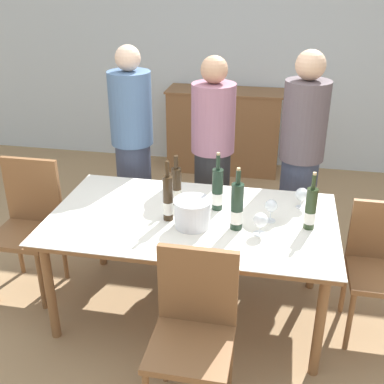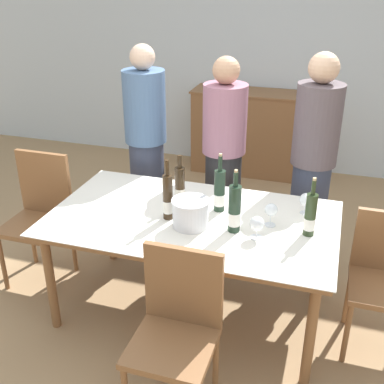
{
  "view_description": "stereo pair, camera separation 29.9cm",
  "coord_description": "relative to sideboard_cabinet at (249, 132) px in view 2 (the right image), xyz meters",
  "views": [
    {
      "loc": [
        0.52,
        -2.65,
        2.2
      ],
      "look_at": [
        0.0,
        0.0,
        0.92
      ],
      "focal_mm": 45.0,
      "sensor_mm": 36.0,
      "label": 1
    },
    {
      "loc": [
        0.81,
        -2.58,
        2.2
      ],
      "look_at": [
        0.0,
        0.0,
        0.92
      ],
      "focal_mm": 45.0,
      "sensor_mm": 36.0,
      "label": 2
    }
  ],
  "objects": [
    {
      "name": "wine_bottle_3",
      "position": [
        0.43,
        -2.67,
        0.41
      ],
      "size": [
        0.08,
        0.08,
        0.4
      ],
      "color": "#1E3323",
      "rests_on": "dining_table"
    },
    {
      "name": "wine_bottle_4",
      "position": [
        0.28,
        -2.44,
        0.4
      ],
      "size": [
        0.07,
        0.07,
        0.4
      ],
      "color": "#1E3323",
      "rests_on": "dining_table"
    },
    {
      "name": "back_wall",
      "position": [
        0.14,
        0.29,
        0.93
      ],
      "size": [
        8.0,
        0.1,
        2.8
      ],
      "color": "silver",
      "rests_on": "ground_plane"
    },
    {
      "name": "dining_table",
      "position": [
        0.14,
        -2.59,
        0.2
      ],
      "size": [
        1.83,
        1.05,
        0.74
      ],
      "color": "brown",
      "rests_on": "ground_plane"
    },
    {
      "name": "sideboard_cabinet",
      "position": [
        0.0,
        0.0,
        0.0
      ],
      "size": [
        1.29,
        0.46,
        0.94
      ],
      "color": "brown",
      "rests_on": "ground_plane"
    },
    {
      "name": "chair_left_end",
      "position": [
        -1.07,
        -2.5,
        0.09
      ],
      "size": [
        0.42,
        0.42,
        0.97
      ],
      "color": "brown",
      "rests_on": "ground_plane"
    },
    {
      "name": "wine_bottle_2",
      "position": [
        -0.0,
        -2.64,
        0.41
      ],
      "size": [
        0.06,
        0.06,
        0.4
      ],
      "color": "#332314",
      "rests_on": "dining_table"
    },
    {
      "name": "wine_glass_1",
      "position": [
        0.58,
        -2.71,
        0.36
      ],
      "size": [
        0.09,
        0.09,
        0.14
      ],
      "color": "white",
      "rests_on": "dining_table"
    },
    {
      "name": "wine_bottle_1",
      "position": [
        0.87,
        -2.58,
        0.39
      ],
      "size": [
        0.07,
        0.07,
        0.37
      ],
      "color": "#28381E",
      "rests_on": "dining_table"
    },
    {
      "name": "wine_bottle_0",
      "position": [
        -0.0,
        -2.41,
        0.39
      ],
      "size": [
        0.07,
        0.07,
        0.34
      ],
      "color": "#332314",
      "rests_on": "dining_table"
    },
    {
      "name": "ice_bucket",
      "position": [
        0.16,
        -2.69,
        0.36
      ],
      "size": [
        0.23,
        0.23,
        0.18
      ],
      "color": "silver",
      "rests_on": "dining_table"
    },
    {
      "name": "person_host",
      "position": [
        -0.5,
        -1.79,
        0.37
      ],
      "size": [
        0.33,
        0.33,
        1.67
      ],
      "color": "#383F56",
      "rests_on": "ground_plane"
    },
    {
      "name": "ground_plane",
      "position": [
        0.14,
        -2.59,
        -0.47
      ],
      "size": [
        12.0,
        12.0,
        0.0
      ],
      "primitive_type": "plane",
      "color": "#A37F56"
    },
    {
      "name": "chair_near_front",
      "position": [
        0.3,
        -3.34,
        0.06
      ],
      "size": [
        0.42,
        0.42,
        0.92
      ],
      "color": "brown",
      "rests_on": "ground_plane"
    },
    {
      "name": "person_guest_left",
      "position": [
        0.15,
        -1.8,
        0.34
      ],
      "size": [
        0.33,
        0.33,
        1.62
      ],
      "color": "#262628",
      "rests_on": "ground_plane"
    },
    {
      "name": "wine_glass_2",
      "position": [
        0.63,
        -2.54,
        0.37
      ],
      "size": [
        0.08,
        0.08,
        0.15
      ],
      "color": "white",
      "rests_on": "dining_table"
    },
    {
      "name": "person_guest_right",
      "position": [
        0.81,
        -1.77,
        0.37
      ],
      "size": [
        0.33,
        0.33,
        1.68
      ],
      "color": "#383F56",
      "rests_on": "ground_plane"
    },
    {
      "name": "wine_glass_0",
      "position": [
        0.82,
        -2.31,
        0.36
      ],
      "size": [
        0.09,
        0.09,
        0.14
      ],
      "color": "white",
      "rests_on": "dining_table"
    }
  ]
}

